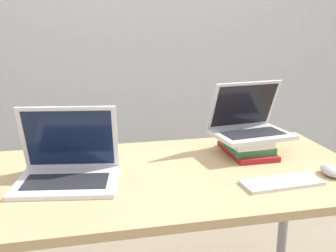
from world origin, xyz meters
TOP-DOWN VIEW (x-y plane):
  - wall_back at (0.00, 1.40)m, footprint 8.00×0.05m
  - desk at (0.00, 0.39)m, footprint 1.48×0.77m
  - laptop_left at (-0.37, 0.38)m, footprint 0.38×0.31m
  - book_stack at (0.36, 0.52)m, footprint 0.19×0.27m
  - laptop_on_books at (0.37, 0.53)m, footprint 0.34×0.27m
  - wireless_keyboard at (0.35, 0.19)m, footprint 0.29×0.13m
  - mouse at (0.57, 0.22)m, footprint 0.06×0.10m

SIDE VIEW (x-z plane):
  - desk at x=0.00m, z-range 0.29..1.02m
  - wireless_keyboard at x=0.35m, z-range 0.73..0.74m
  - mouse at x=0.57m, z-range 0.73..0.76m
  - book_stack at x=0.36m, z-range 0.73..0.81m
  - laptop_left at x=-0.37m, z-range 0.65..0.91m
  - laptop_on_books at x=0.37m, z-range 0.74..0.97m
  - wall_back at x=0.00m, z-range 0.00..2.70m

